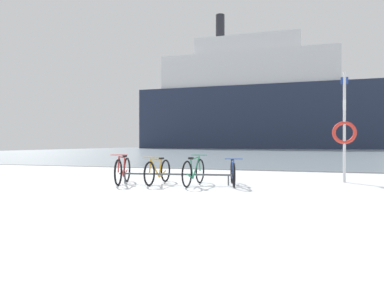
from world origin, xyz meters
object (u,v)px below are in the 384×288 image
Objects in this scene: rescue_post at (344,129)px; bicycle_3 at (233,173)px; bicycle_2 at (194,172)px; ferry_ship at (252,103)px; bicycle_1 at (158,171)px; bicycle_0 at (123,170)px.

bicycle_3 is at bearing -150.15° from rescue_post.
ferry_ship is (-7.60, 64.45, 9.08)m from bicycle_2.
bicycle_1 is 1.02× the size of bicycle_2.
ferry_ship reaches higher than bicycle_0.
bicycle_0 is 0.04× the size of ferry_ship.
bicycle_2 is at bearing -83.28° from ferry_ship.
bicycle_1 is 2.07m from bicycle_3.
ferry_ship is (-6.55, 64.45, 9.10)m from bicycle_1.
bicycle_1 is 0.55× the size of rescue_post.
bicycle_2 is 1.05m from bicycle_3.
bicycle_0 is at bearing -164.36° from bicycle_1.
rescue_post is (3.93, 1.99, 1.17)m from bicycle_2.
bicycle_0 is at bearing -169.18° from bicycle_3.
bicycle_1 is 1.07× the size of bicycle_3.
bicycle_0 reaches higher than bicycle_2.
bicycle_1 reaches higher than bicycle_3.
ferry_ship is (-8.60, 64.14, 9.11)m from bicycle_3.
bicycle_1 is (0.94, 0.26, -0.03)m from bicycle_0.
bicycle_3 is 65.35m from ferry_ship.
bicycle_1 is 5.49m from rescue_post.
rescue_post reaches higher than bicycle_3.
ferry_ship is at bearing 95.80° from bicycle_1.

